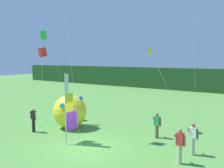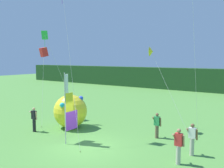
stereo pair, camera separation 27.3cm
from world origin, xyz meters
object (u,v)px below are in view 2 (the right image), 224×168
Objects in this scene: person_mid_field at (192,139)px; kite_yellow_delta_0 at (151,52)px; banner_flag at (69,109)px; person_far_left at (179,145)px; person_far_right at (34,119)px; kite_green_diamond_1 at (47,42)px; kite_red_box_2 at (44,52)px; inflatable_balloon at (70,111)px; person_near_banner at (157,125)px.

person_mid_field is 0.29× the size of kite_yellow_delta_0.
banner_flag reaches higher than person_far_left.
person_mid_field is 1.49m from person_far_left.
person_far_left is 0.30× the size of kite_yellow_delta_0.
person_far_right is 6.05m from kite_green_diamond_1.
kite_red_box_2 reaches higher than person_far_left.
person_far_left is (-0.15, -1.48, 0.02)m from person_mid_field.
kite_yellow_delta_0 is (-3.76, 4.45, 4.49)m from person_far_left.
kite_yellow_delta_0 is (-3.91, 2.97, 4.52)m from person_mid_field.
person_far_left is 0.72× the size of inflatable_balloon.
kite_yellow_delta_0 is at bearing 62.92° from banner_flag.
kite_red_box_2 is at bearing -168.53° from kite_yellow_delta_0.
person_near_banner is at bearing 7.18° from kite_green_diamond_1.
person_far_left is 8.92m from inflatable_balloon.
kite_red_box_2 reaches higher than inflatable_balloon.
banner_flag is 6.78m from kite_yellow_delta_0.
person_far_right is (-10.18, -1.98, -0.01)m from person_mid_field.
kite_green_diamond_1 is (-7.65, -2.47, 0.82)m from kite_yellow_delta_0.
kite_green_diamond_1 is (-11.56, 0.50, 5.34)m from person_mid_field.
kite_red_box_2 is (-12.67, 2.65, 4.56)m from person_far_left.
person_near_banner is at bearing -49.64° from kite_yellow_delta_0.
person_far_left is 13.72m from kite_red_box_2.
person_near_banner is at bearing 25.82° from person_far_right.
kite_green_diamond_1 reaches higher than inflatable_balloon.
person_mid_field is 0.70× the size of inflatable_balloon.
kite_yellow_delta_0 is at bearing 29.02° from inflatable_balloon.
person_mid_field is 6.68m from kite_yellow_delta_0.
kite_red_box_2 reaches higher than person_near_banner.
person_mid_field is 12.75m from kite_green_diamond_1.
person_far_right is (-7.42, -3.59, 0.04)m from person_near_banner.
person_far_left is 0.24× the size of kite_green_diamond_1.
inflatable_balloon is 0.42× the size of kite_yellow_delta_0.
inflatable_balloon is 5.87m from kite_red_box_2.
kite_yellow_delta_0 is (2.66, 5.21, 3.41)m from banner_flag.
person_far_right is at bearing -168.99° from person_mid_field.
inflatable_balloon reaches higher than person_far_right.
kite_red_box_2 is at bearing -177.46° from person_near_banner.
inflatable_balloon is at bearing 169.11° from person_far_left.
person_far_right is at bearing -60.84° from kite_green_diamond_1.
banner_flag reaches higher than person_mid_field.
kite_yellow_delta_0 reaches higher than person_near_banner.
kite_red_box_2 is (-1.26, 0.66, -0.76)m from kite_green_diamond_1.
kite_green_diamond_1 is 1.61m from kite_red_box_2.
banner_flag reaches higher than person_near_banner.
person_near_banner is 0.27× the size of kite_red_box_2.
kite_red_box_2 is at bearing 174.81° from person_mid_field.
person_far_right is 0.69× the size of inflatable_balloon.
person_mid_field is at bearing -5.19° from kite_red_box_2.
banner_flag reaches higher than inflatable_balloon.
kite_yellow_delta_0 reaches higher than person_mid_field.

